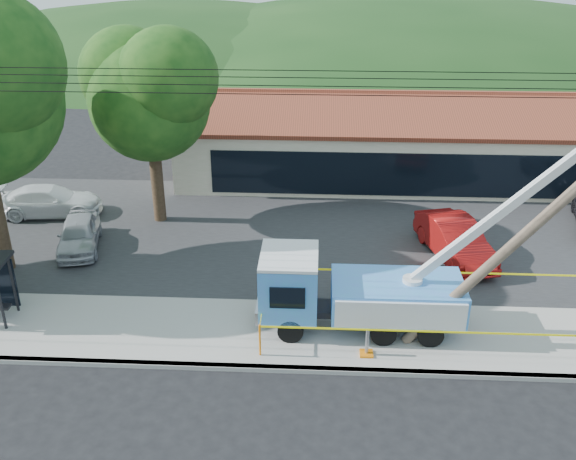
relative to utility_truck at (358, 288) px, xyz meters
The scene contains 14 objects.
ground 5.08m from the utility_truck, 111.08° to the right, with size 120.00×120.00×0.00m, color black.
curb 3.33m from the utility_truck, 125.93° to the right, with size 60.00×0.25×0.15m, color #A19D96.
sidewalk 2.38m from the utility_truck, 164.31° to the right, with size 60.00×4.00×0.15m, color #A19D96.
parking_lot 7.87m from the utility_truck, 102.95° to the left, with size 60.00×12.00×0.10m, color #28282B.
strip_mall 15.66m from the utility_truck, 81.66° to the left, with size 22.50×8.53×4.67m.
tree_lot 13.02m from the utility_truck, 135.71° to the left, with size 6.30×5.60×8.94m.
hill_west 53.24m from the utility_truck, 108.32° to the left, with size 78.40×56.00×28.00m, color #133413.
hill_center 51.21m from the utility_truck, 80.70° to the left, with size 89.60×64.00×32.00m, color #133413.
utility_truck is the anchor object (origin of this frame).
leaning_pole 6.42m from the utility_truck, ahead, with size 7.36×1.87×8.84m.
caution_tape 2.90m from the utility_truck, ahead, with size 11.93×3.85×1.11m.
car_silver 12.73m from the utility_truck, 154.77° to the left, with size 1.60×3.97×1.35m, color #A2A3A9.
car_red 7.08m from the utility_truck, 52.01° to the left, with size 1.69×4.83×1.59m, color #A51110.
car_white 16.65m from the utility_truck, 147.90° to the left, with size 1.95×4.79×1.39m, color white.
Camera 1 is at (0.38, -13.96, 12.41)m, focal length 40.00 mm.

